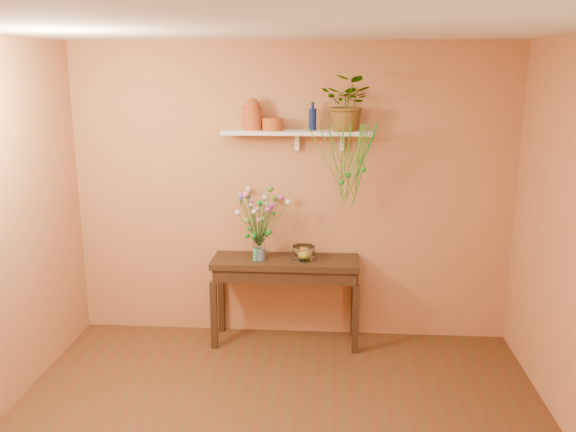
{
  "coord_description": "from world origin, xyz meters",
  "views": [
    {
      "loc": [
        0.36,
        -3.42,
        2.48
      ],
      "look_at": [
        0.0,
        1.55,
        1.25
      ],
      "focal_mm": 38.0,
      "sensor_mm": 36.0,
      "label": 1
    }
  ],
  "objects_px": {
    "sideboard": "(286,271)",
    "bouquet": "(260,210)",
    "blue_bottle": "(313,119)",
    "glass_vase": "(259,249)",
    "terracotta_jug": "(252,115)",
    "glass_bowl": "(303,253)",
    "spider_plant": "(348,103)"
  },
  "relations": [
    {
      "from": "spider_plant",
      "to": "glass_vase",
      "type": "height_order",
      "value": "spider_plant"
    },
    {
      "from": "glass_vase",
      "to": "bouquet",
      "type": "height_order",
      "value": "bouquet"
    },
    {
      "from": "sideboard",
      "to": "glass_vase",
      "type": "height_order",
      "value": "glass_vase"
    },
    {
      "from": "terracotta_jug",
      "to": "glass_vase",
      "type": "distance_m",
      "value": 1.18
    },
    {
      "from": "sideboard",
      "to": "glass_vase",
      "type": "bearing_deg",
      "value": -171.49
    },
    {
      "from": "terracotta_jug",
      "to": "spider_plant",
      "type": "xyz_separation_m",
      "value": [
        0.83,
        -0.03,
        0.11
      ]
    },
    {
      "from": "sideboard",
      "to": "glass_bowl",
      "type": "height_order",
      "value": "glass_bowl"
    },
    {
      "from": "terracotta_jug",
      "to": "glass_vase",
      "type": "relative_size",
      "value": 1.21
    },
    {
      "from": "sideboard",
      "to": "terracotta_jug",
      "type": "bearing_deg",
      "value": 161.09
    },
    {
      "from": "blue_bottle",
      "to": "spider_plant",
      "type": "distance_m",
      "value": 0.34
    },
    {
      "from": "glass_vase",
      "to": "terracotta_jug",
      "type": "bearing_deg",
      "value": 114.12
    },
    {
      "from": "terracotta_jug",
      "to": "spider_plant",
      "type": "height_order",
      "value": "spider_plant"
    },
    {
      "from": "glass_bowl",
      "to": "terracotta_jug",
      "type": "bearing_deg",
      "value": 167.54
    },
    {
      "from": "terracotta_jug",
      "to": "glass_bowl",
      "type": "relative_size",
      "value": 1.35
    },
    {
      "from": "sideboard",
      "to": "terracotta_jug",
      "type": "distance_m",
      "value": 1.42
    },
    {
      "from": "glass_vase",
      "to": "blue_bottle",
      "type": "bearing_deg",
      "value": 19.37
    },
    {
      "from": "bouquet",
      "to": "sideboard",
      "type": "bearing_deg",
      "value": 7.5
    },
    {
      "from": "sideboard",
      "to": "bouquet",
      "type": "distance_m",
      "value": 0.61
    },
    {
      "from": "terracotta_jug",
      "to": "glass_bowl",
      "type": "distance_m",
      "value": 1.3
    },
    {
      "from": "blue_bottle",
      "to": "glass_bowl",
      "type": "distance_m",
      "value": 1.19
    },
    {
      "from": "glass_vase",
      "to": "bouquet",
      "type": "distance_m",
      "value": 0.36
    },
    {
      "from": "glass_bowl",
      "to": "glass_vase",
      "type": "bearing_deg",
      "value": -174.8
    },
    {
      "from": "glass_bowl",
      "to": "spider_plant",
      "type": "bearing_deg",
      "value": 10.92
    },
    {
      "from": "sideboard",
      "to": "glass_bowl",
      "type": "bearing_deg",
      "value": 0.27
    },
    {
      "from": "blue_bottle",
      "to": "glass_vase",
      "type": "height_order",
      "value": "blue_bottle"
    },
    {
      "from": "bouquet",
      "to": "spider_plant",
      "type": "bearing_deg",
      "value": 7.68
    },
    {
      "from": "blue_bottle",
      "to": "glass_vase",
      "type": "relative_size",
      "value": 1.07
    },
    {
      "from": "sideboard",
      "to": "spider_plant",
      "type": "bearing_deg",
      "value": 7.76
    },
    {
      "from": "blue_bottle",
      "to": "terracotta_jug",
      "type": "bearing_deg",
      "value": -177.22
    },
    {
      "from": "sideboard",
      "to": "bouquet",
      "type": "bearing_deg",
      "value": -172.5
    },
    {
      "from": "blue_bottle",
      "to": "spider_plant",
      "type": "relative_size",
      "value": 0.51
    },
    {
      "from": "terracotta_jug",
      "to": "blue_bottle",
      "type": "distance_m",
      "value": 0.52
    }
  ]
}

